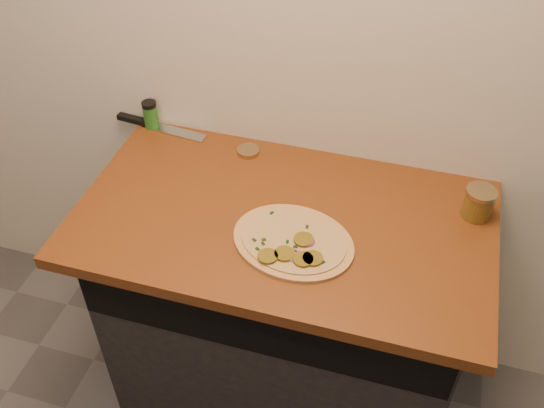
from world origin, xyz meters
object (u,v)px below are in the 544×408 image
(pizza, at_px, (293,242))
(spice_shaker, at_px, (150,115))
(salsa_jar, at_px, (479,203))
(chefs_knife, at_px, (153,125))

(pizza, relative_size, spice_shaker, 4.12)
(salsa_jar, xyz_separation_m, spice_shaker, (-1.08, 0.14, 0.00))
(chefs_knife, bearing_deg, salsa_jar, -7.70)
(salsa_jar, bearing_deg, pizza, -151.37)
(pizza, bearing_deg, salsa_jar, 28.63)
(pizza, height_order, salsa_jar, salsa_jar)
(chefs_knife, bearing_deg, spice_shaker, -135.18)
(chefs_knife, distance_m, salsa_jar, 1.09)
(pizza, height_order, spice_shaker, spice_shaker)
(salsa_jar, height_order, spice_shaker, spice_shaker)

